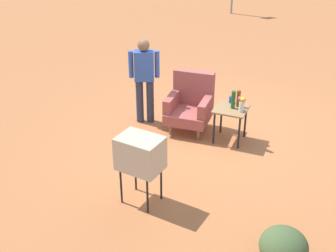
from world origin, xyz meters
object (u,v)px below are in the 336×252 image
(person_standing, at_px, (144,76))
(bottle_tall_amber, at_px, (238,98))
(side_table, at_px, (231,113))
(soda_can_blue, at_px, (231,99))
(tv_on_stand, at_px, (140,154))
(flower_vase, at_px, (242,104))
(armchair, at_px, (190,104))
(bottle_wine_green, at_px, (233,100))

(person_standing, height_order, bottle_tall_amber, person_standing)
(side_table, relative_size, soda_can_blue, 5.17)
(side_table, distance_m, tv_on_stand, 2.32)
(flower_vase, bearing_deg, tv_on_stand, -112.05)
(tv_on_stand, xyz_separation_m, soda_can_blue, (0.61, 2.42, -0.09))
(armchair, bearing_deg, soda_can_blue, 4.65)
(side_table, height_order, tv_on_stand, tv_on_stand)
(side_table, relative_size, flower_vase, 2.38)
(tv_on_stand, relative_size, soda_can_blue, 8.44)
(tv_on_stand, distance_m, bottle_wine_green, 2.33)
(bottle_tall_amber, height_order, flower_vase, bottle_tall_amber)
(person_standing, bearing_deg, side_table, -3.21)
(tv_on_stand, xyz_separation_m, bottle_tall_amber, (0.77, 2.33, -0.00))
(soda_can_blue, bearing_deg, person_standing, -175.56)
(side_table, xyz_separation_m, person_standing, (-1.71, 0.10, 0.40))
(armchair, xyz_separation_m, side_table, (0.81, -0.16, 0.04))
(bottle_tall_amber, relative_size, bottle_wine_green, 0.94)
(soda_can_blue, bearing_deg, side_table, -72.25)
(soda_can_blue, bearing_deg, bottle_wine_green, -65.71)
(armchair, relative_size, bottle_wine_green, 3.31)
(person_standing, distance_m, bottle_wine_green, 1.74)
(side_table, distance_m, soda_can_blue, 0.28)
(armchair, height_order, bottle_tall_amber, armchair)
(person_standing, height_order, bottle_wine_green, person_standing)
(side_table, xyz_separation_m, bottle_tall_amber, (0.09, 0.12, 0.24))
(bottle_wine_green, bearing_deg, flower_vase, -23.44)
(armchair, height_order, side_table, armchair)
(side_table, distance_m, person_standing, 1.76)
(side_table, bearing_deg, armchair, 168.69)
(bottle_wine_green, height_order, flower_vase, bottle_wine_green)
(tv_on_stand, height_order, soda_can_blue, tv_on_stand)
(armchair, distance_m, flower_vase, 1.06)
(tv_on_stand, height_order, flower_vase, tv_on_stand)
(side_table, height_order, bottle_tall_amber, bottle_tall_amber)
(side_table, distance_m, flower_vase, 0.31)
(bottle_tall_amber, bearing_deg, person_standing, -179.08)
(bottle_wine_green, bearing_deg, bottle_tall_amber, 59.19)
(armchair, relative_size, bottle_tall_amber, 3.53)
(armchair, xyz_separation_m, bottle_tall_amber, (0.90, -0.04, 0.28))
(armchair, bearing_deg, bottle_wine_green, -10.01)
(armchair, distance_m, soda_can_blue, 0.77)
(soda_can_blue, relative_size, flower_vase, 0.46)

